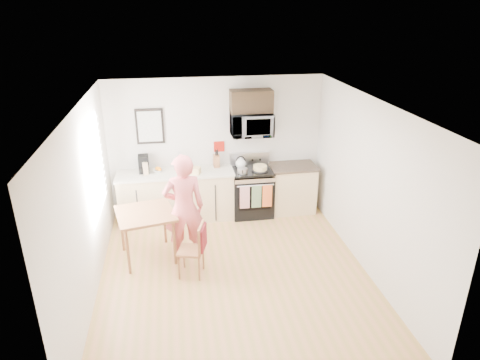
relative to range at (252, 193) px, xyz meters
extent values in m
plane|color=#AB8642|center=(-0.63, -1.98, -0.44)|extent=(4.60, 4.60, 0.00)
cube|color=silver|center=(-0.63, 0.32, 0.86)|extent=(4.00, 0.04, 2.60)
cube|color=silver|center=(-0.63, -4.28, 0.86)|extent=(4.00, 0.04, 2.60)
cube|color=silver|center=(-2.63, -1.98, 0.86)|extent=(0.04, 4.60, 2.60)
cube|color=silver|center=(1.37, -1.98, 0.86)|extent=(0.04, 4.60, 2.60)
cube|color=white|center=(-0.63, -1.98, 2.16)|extent=(4.00, 4.60, 0.04)
cube|color=white|center=(-2.61, -1.18, 1.11)|extent=(0.02, 1.40, 1.50)
cube|color=white|center=(-2.60, -1.18, 1.11)|extent=(0.01, 1.30, 1.40)
cube|color=beige|center=(-1.43, 0.02, 0.01)|extent=(2.10, 0.60, 0.90)
cube|color=white|center=(-1.43, 0.02, 0.48)|extent=(2.14, 0.64, 0.04)
cube|color=beige|center=(0.80, 0.02, 0.01)|extent=(0.84, 0.60, 0.90)
cube|color=black|center=(0.80, 0.02, 0.48)|extent=(0.88, 0.64, 0.04)
cube|color=black|center=(0.00, 0.00, -0.05)|extent=(0.76, 0.65, 0.77)
cube|color=black|center=(0.00, -0.32, 0.01)|extent=(0.61, 0.02, 0.45)
cube|color=#BDBCC1|center=(0.00, -0.31, 0.34)|extent=(0.74, 0.02, 0.14)
cylinder|color=#BDBCC1|center=(0.00, -0.36, 0.30)|extent=(0.68, 0.02, 0.02)
cube|color=black|center=(0.00, 0.00, 0.46)|extent=(0.76, 0.65, 0.04)
cube|color=#BDBCC1|center=(0.00, 0.27, 0.60)|extent=(0.76, 0.08, 0.24)
cube|color=beige|center=(-0.20, -0.37, 0.08)|extent=(0.18, 0.02, 0.44)
cube|color=#4F6543|center=(0.02, -0.37, 0.08)|extent=(0.18, 0.02, 0.44)
cube|color=#CD5B1E|center=(0.22, -0.37, 0.08)|extent=(0.18, 0.02, 0.44)
imported|color=#BDBCC1|center=(0.00, 0.10, 1.32)|extent=(0.76, 0.51, 0.42)
cube|color=black|center=(0.00, 0.15, 1.74)|extent=(0.76, 0.35, 0.40)
cube|color=black|center=(-1.83, 0.30, 1.31)|extent=(0.50, 0.03, 0.65)
cube|color=#A5AAA1|center=(-1.83, 0.28, 1.31)|extent=(0.42, 0.01, 0.56)
cube|color=#AA180E|center=(-0.58, 0.31, 0.86)|extent=(0.20, 0.02, 0.20)
imported|color=#D73F3B|center=(-1.33, -1.37, 0.44)|extent=(0.67, 0.47, 1.76)
cube|color=brown|center=(-1.93, -1.26, 0.35)|extent=(0.86, 0.86, 0.04)
cylinder|color=brown|center=(-2.20, -1.69, -0.06)|extent=(0.05, 0.05, 0.76)
cylinder|color=brown|center=(-1.51, -1.54, -0.06)|extent=(0.05, 0.05, 0.76)
cylinder|color=brown|center=(-2.35, -0.99, -0.06)|extent=(0.05, 0.05, 0.76)
cylinder|color=brown|center=(-1.66, -0.84, -0.06)|extent=(0.05, 0.05, 0.76)
cube|color=brown|center=(-1.27, -1.85, -0.02)|extent=(0.44, 0.44, 0.04)
cube|color=brown|center=(-1.11, -1.90, 0.20)|extent=(0.13, 0.35, 0.43)
cube|color=maroon|center=(-1.09, -1.91, 0.21)|extent=(0.14, 0.32, 0.36)
cylinder|color=brown|center=(-1.46, -1.96, -0.24)|extent=(0.03, 0.03, 0.39)
cylinder|color=brown|center=(-1.17, -2.04, -0.24)|extent=(0.03, 0.03, 0.39)
cylinder|color=brown|center=(-1.38, -1.66, -0.24)|extent=(0.03, 0.03, 0.39)
cylinder|color=brown|center=(-1.08, -1.75, -0.24)|extent=(0.03, 0.03, 0.39)
cube|color=brown|center=(-0.65, 0.19, 0.62)|extent=(0.12, 0.16, 0.23)
cylinder|color=#AA180E|center=(-1.33, 0.15, 0.58)|extent=(0.12, 0.12, 0.15)
imported|color=white|center=(-1.74, 0.10, 0.53)|extent=(0.20, 0.20, 0.05)
cube|color=tan|center=(-1.95, 0.00, 0.62)|extent=(0.10, 0.10, 0.23)
cube|color=black|center=(-1.99, 0.13, 0.66)|extent=(0.19, 0.23, 0.32)
cylinder|color=black|center=(-1.99, 0.03, 0.58)|extent=(0.12, 0.12, 0.12)
cube|color=tan|center=(-1.14, -0.08, 0.56)|extent=(0.36, 0.27, 0.12)
cylinder|color=black|center=(0.13, -0.10, 0.50)|extent=(0.31, 0.31, 0.02)
cylinder|color=#DDBD71|center=(0.13, -0.10, 0.55)|extent=(0.25, 0.25, 0.08)
sphere|color=white|center=(-0.21, 0.08, 0.59)|extent=(0.19, 0.19, 0.19)
cone|color=white|center=(-0.21, 0.08, 0.69)|extent=(0.06, 0.06, 0.06)
torus|color=black|center=(-0.21, 0.08, 0.65)|extent=(0.17, 0.02, 0.17)
cylinder|color=#BDBCC1|center=(-0.21, -0.17, 0.53)|extent=(0.18, 0.18, 0.09)
cylinder|color=black|center=(-0.23, -0.31, 0.57)|extent=(0.04, 0.17, 0.02)
camera|label=1|loc=(-1.42, -7.35, 3.38)|focal=32.00mm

